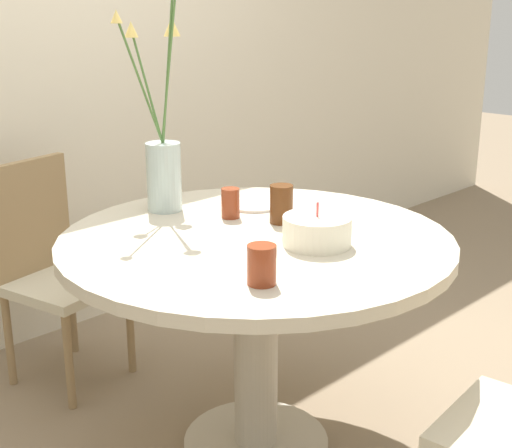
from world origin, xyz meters
name	(u,v)px	position (x,y,z in m)	size (l,w,h in m)	color
ground_plane	(256,446)	(0.00, 0.00, 0.00)	(16.00, 16.00, 0.00)	#89755B
wall_back	(31,49)	(0.00, 1.35, 1.30)	(8.00, 0.05, 2.60)	beige
dining_table	(256,280)	(0.00, 0.00, 0.62)	(1.26, 1.26, 0.77)	beige
chair_right_flank	(51,260)	(-0.21, 0.95, 0.50)	(0.48, 0.48, 0.90)	beige
birthday_cake	(317,231)	(0.07, -0.19, 0.82)	(0.21, 0.21, 0.14)	white
flower_vase	(163,153)	(-0.01, 0.45, 0.98)	(0.34, 0.21, 0.81)	#B2C6C1
side_plate	(254,205)	(0.24, 0.25, 0.78)	(0.18, 0.18, 0.01)	silver
drink_glass_0	(281,204)	(0.16, 0.04, 0.84)	(0.08, 0.08, 0.13)	#51280F
drink_glass_1	(262,265)	(-0.28, -0.30, 0.83)	(0.08, 0.08, 0.11)	maroon
drink_glass_2	(230,203)	(0.08, 0.21, 0.83)	(0.06, 0.06, 0.10)	maroon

